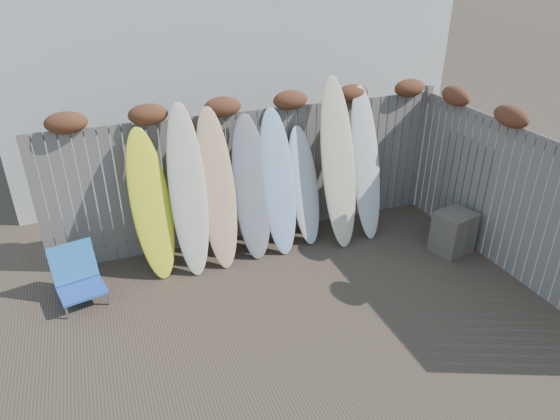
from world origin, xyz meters
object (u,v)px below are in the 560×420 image
object	(u,v)px
surfboard_0	(151,205)
lattice_panel	(468,189)
wooden_crate	(453,232)
beach_chair	(77,276)

from	to	relation	value
surfboard_0	lattice_panel	bearing A→B (deg)	-14.96
lattice_panel	wooden_crate	bearing A→B (deg)	-141.63
lattice_panel	surfboard_0	xyz separation A→B (m)	(-4.59, 0.75, 0.20)
wooden_crate	lattice_panel	world-z (taller)	lattice_panel
beach_chair	surfboard_0	xyz separation A→B (m)	(1.04, 0.35, 0.66)
beach_chair	wooden_crate	size ratio (longest dim) A/B	1.17
wooden_crate	surfboard_0	size ratio (longest dim) A/B	0.30
lattice_panel	surfboard_0	world-z (taller)	surfboard_0
beach_chair	surfboard_0	bearing A→B (deg)	18.52
beach_chair	surfboard_0	world-z (taller)	surfboard_0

